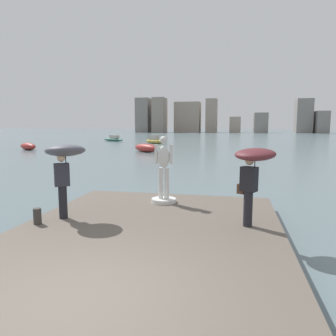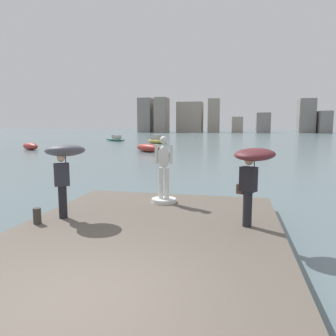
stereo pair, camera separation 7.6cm
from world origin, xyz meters
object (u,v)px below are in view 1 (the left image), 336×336
onlooker_right (253,165)px  boat_mid (146,148)px  onlooker_left (65,159)px  statue_white_figure (164,177)px  mooring_bollard (37,216)px  boat_far (28,146)px  boat_leftward (113,139)px  boat_near (155,140)px

onlooker_right → boat_mid: 27.27m
boat_mid → onlooker_left: bearing=-79.2°
statue_white_figure → mooring_bollard: statue_white_figure is taller
onlooker_left → mooring_bollard: (-0.43, -0.68, -1.39)m
boat_far → boat_mid: bearing=-0.5°
boat_far → boat_leftward: size_ratio=0.66×
mooring_bollard → boat_near: size_ratio=0.10×
boat_mid → boat_leftward: 24.49m
onlooker_left → boat_leftward: onlooker_left is taller
onlooker_right → boat_leftward: (-21.72, 46.78, -1.53)m
statue_white_figure → boat_far: (-21.38, 23.54, -0.82)m
mooring_bollard → boat_far: boat_far is taller
onlooker_left → onlooker_right: size_ratio=1.03×
statue_white_figure → onlooker_right: bearing=-37.2°
mooring_bollard → boat_near: bearing=100.0°
statue_white_figure → onlooker_left: size_ratio=1.05×
statue_white_figure → boat_far: bearing=132.2°
onlooker_right → boat_mid: bearing=110.9°
boat_near → boat_far: size_ratio=1.21×
onlooker_left → boat_near: 41.85m
statue_white_figure → boat_leftward: (-19.09, 44.78, -0.84)m
boat_far → boat_leftward: (2.29, 21.23, -0.02)m
mooring_bollard → boat_far: bearing=125.4°
mooring_bollard → boat_leftward: size_ratio=0.08×
statue_white_figure → boat_leftward: bearing=113.1°
statue_white_figure → onlooker_right: 3.38m
onlooker_right → boat_leftward: size_ratio=0.38×
statue_white_figure → mooring_bollard: bearing=-132.4°
onlooker_left → onlooker_right: bearing=2.4°
onlooker_right → mooring_bollard: bearing=-170.5°
statue_white_figure → boat_mid: bearing=106.8°
boat_far → onlooker_right: bearing=-46.8°
mooring_bollard → boat_leftward: bearing=109.1°
statue_white_figure → boat_near: statue_white_figure is taller
boat_mid → boat_leftward: size_ratio=0.72×
onlooker_right → boat_leftward: onlooker_right is taller
mooring_bollard → boat_mid: boat_mid is taller
onlooker_left → mooring_bollard: size_ratio=5.03×
mooring_bollard → onlooker_right: bearing=9.5°
statue_white_figure → onlooker_left: statue_white_figure is taller
mooring_bollard → boat_leftward: (-16.46, 47.65, -0.21)m
statue_white_figure → onlooker_right: (2.64, -2.00, 0.69)m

